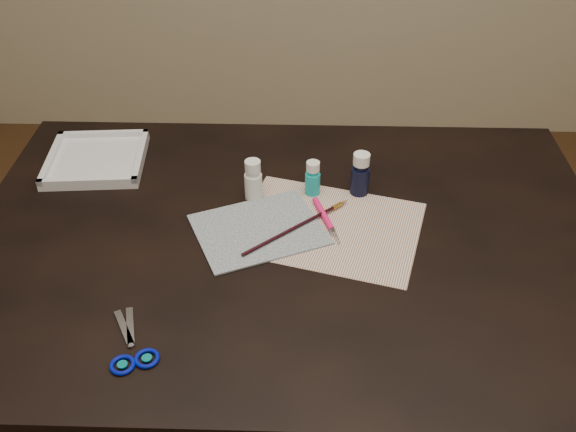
{
  "coord_description": "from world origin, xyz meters",
  "views": [
    {
      "loc": [
        0.03,
        -1.0,
        1.57
      ],
      "look_at": [
        0.0,
        0.0,
        0.8
      ],
      "focal_mm": 40.0,
      "sensor_mm": 36.0,
      "label": 1
    }
  ],
  "objects_px": {
    "paint_bottle_navy": "(360,174)",
    "palette_tray": "(96,159)",
    "paint_bottle_white": "(253,180)",
    "paint_bottle_cyan": "(313,178)",
    "scissors": "(126,340)",
    "canvas": "(259,229)",
    "paper": "(329,227)"
  },
  "relations": [
    {
      "from": "canvas",
      "to": "paint_bottle_cyan",
      "type": "height_order",
      "value": "paint_bottle_cyan"
    },
    {
      "from": "canvas",
      "to": "paint_bottle_cyan",
      "type": "xyz_separation_m",
      "value": [
        0.11,
        0.13,
        0.04
      ]
    },
    {
      "from": "paint_bottle_cyan",
      "to": "paint_bottle_navy",
      "type": "height_order",
      "value": "paint_bottle_navy"
    },
    {
      "from": "paint_bottle_white",
      "to": "paint_bottle_cyan",
      "type": "bearing_deg",
      "value": 8.89
    },
    {
      "from": "palette_tray",
      "to": "paint_bottle_navy",
      "type": "bearing_deg",
      "value": -9.41
    },
    {
      "from": "scissors",
      "to": "paint_bottle_navy",
      "type": "bearing_deg",
      "value": -71.71
    },
    {
      "from": "paint_bottle_navy",
      "to": "palette_tray",
      "type": "xyz_separation_m",
      "value": [
        -0.61,
        0.1,
        -0.04
      ]
    },
    {
      "from": "paint_bottle_cyan",
      "to": "palette_tray",
      "type": "height_order",
      "value": "paint_bottle_cyan"
    },
    {
      "from": "paint_bottle_white",
      "to": "paint_bottle_navy",
      "type": "distance_m",
      "value": 0.23
    },
    {
      "from": "paper",
      "to": "paint_bottle_white",
      "type": "height_order",
      "value": "paint_bottle_white"
    },
    {
      "from": "paint_bottle_navy",
      "to": "scissors",
      "type": "bearing_deg",
      "value": -133.06
    },
    {
      "from": "canvas",
      "to": "paint_bottle_white",
      "type": "relative_size",
      "value": 2.64
    },
    {
      "from": "paper",
      "to": "scissors",
      "type": "xyz_separation_m",
      "value": [
        -0.34,
        -0.32,
        0.0
      ]
    },
    {
      "from": "canvas",
      "to": "paint_bottle_white",
      "type": "distance_m",
      "value": 0.12
    },
    {
      "from": "paint_bottle_cyan",
      "to": "paint_bottle_navy",
      "type": "xyz_separation_m",
      "value": [
        0.1,
        0.01,
        0.01
      ]
    },
    {
      "from": "paint_bottle_white",
      "to": "palette_tray",
      "type": "bearing_deg",
      "value": 161.6
    },
    {
      "from": "canvas",
      "to": "paper",
      "type": "bearing_deg",
      "value": 6.21
    },
    {
      "from": "paint_bottle_white",
      "to": "palette_tray",
      "type": "distance_m",
      "value": 0.4
    },
    {
      "from": "canvas",
      "to": "paint_bottle_cyan",
      "type": "distance_m",
      "value": 0.18
    },
    {
      "from": "paper",
      "to": "palette_tray",
      "type": "relative_size",
      "value": 1.66
    },
    {
      "from": "palette_tray",
      "to": "canvas",
      "type": "bearing_deg",
      "value": -31.31
    },
    {
      "from": "paint_bottle_cyan",
      "to": "palette_tray",
      "type": "xyz_separation_m",
      "value": [
        -0.5,
        0.11,
        -0.03
      ]
    },
    {
      "from": "paint_bottle_white",
      "to": "paint_bottle_cyan",
      "type": "xyz_separation_m",
      "value": [
        0.13,
        0.02,
        -0.01
      ]
    },
    {
      "from": "paper",
      "to": "paint_bottle_cyan",
      "type": "distance_m",
      "value": 0.13
    },
    {
      "from": "paint_bottle_navy",
      "to": "palette_tray",
      "type": "relative_size",
      "value": 0.45
    },
    {
      "from": "paint_bottle_cyan",
      "to": "scissors",
      "type": "xyz_separation_m",
      "value": [
        -0.31,
        -0.44,
        -0.04
      ]
    },
    {
      "from": "paint_bottle_navy",
      "to": "scissors",
      "type": "distance_m",
      "value": 0.61
    },
    {
      "from": "paint_bottle_cyan",
      "to": "paint_bottle_navy",
      "type": "bearing_deg",
      "value": 2.82
    },
    {
      "from": "paint_bottle_navy",
      "to": "palette_tray",
      "type": "distance_m",
      "value": 0.61
    },
    {
      "from": "palette_tray",
      "to": "paint_bottle_white",
      "type": "bearing_deg",
      "value": -18.4
    },
    {
      "from": "paint_bottle_navy",
      "to": "scissors",
      "type": "xyz_separation_m",
      "value": [
        -0.41,
        -0.44,
        -0.05
      ]
    },
    {
      "from": "paint_bottle_navy",
      "to": "paint_bottle_white",
      "type": "bearing_deg",
      "value": -173.8
    }
  ]
}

